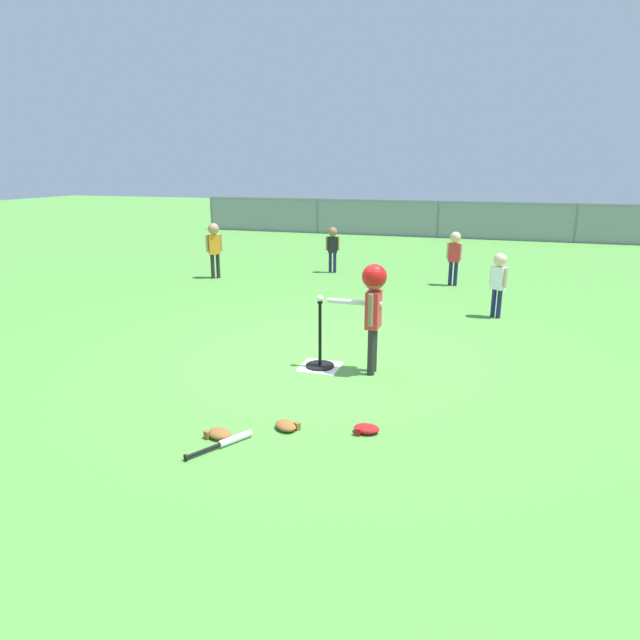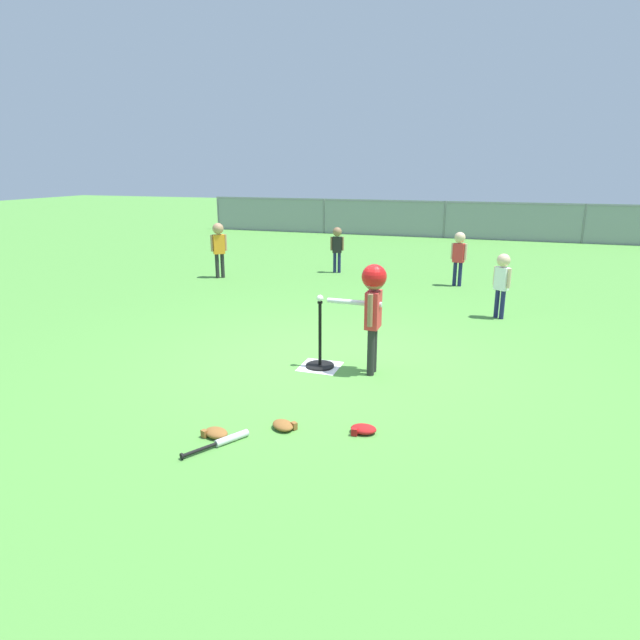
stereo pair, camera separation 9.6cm
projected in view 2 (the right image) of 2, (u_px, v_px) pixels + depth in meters
ground_plane at (333, 360)px, 6.35m from camera, size 60.00×60.00×0.00m
home_plate at (320, 366)px, 6.13m from camera, size 0.44×0.44×0.01m
batting_tee at (320, 356)px, 6.10m from camera, size 0.32×0.32×0.76m
baseball_on_tee at (320, 298)px, 5.91m from camera, size 0.07×0.07×0.07m
batter_child at (373, 297)px, 5.71m from camera, size 0.64×0.34×1.21m
fielder_deep_right at (219, 243)px, 10.84m from camera, size 0.26×0.24×1.11m
fielder_near_left at (502, 277)px, 7.92m from camera, size 0.25×0.20×0.97m
fielder_deep_left at (459, 252)px, 10.11m from camera, size 0.30×0.20×1.02m
fielder_near_right at (337, 244)px, 11.39m from camera, size 0.28×0.19×0.96m
spare_bat_silver at (225, 440)px, 4.42m from camera, size 0.36×0.55×0.06m
glove_by_plate at (284, 425)px, 4.67m from camera, size 0.27×0.26×0.07m
glove_near_bats at (216, 433)px, 4.53m from camera, size 0.26×0.22×0.07m
glove_tossed_aside at (363, 429)px, 4.60m from camera, size 0.23×0.19×0.07m
outfield_fence at (445, 218)px, 17.02m from camera, size 16.06×0.06×1.15m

